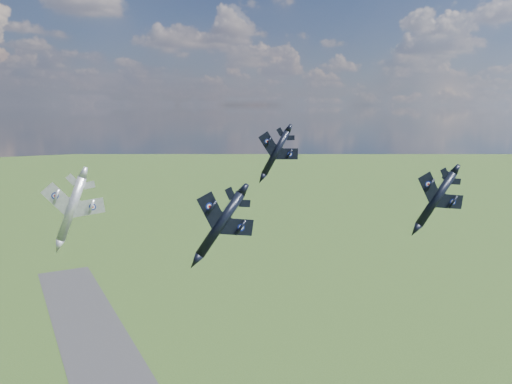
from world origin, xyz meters
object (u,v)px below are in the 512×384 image
jet_right_navy (436,199)px  jet_high_navy (276,153)px  jet_lead_navy (220,224)px  jet_left_silver (71,209)px

jet_right_navy → jet_high_navy: 34.04m
jet_lead_navy → jet_right_navy: 34.29m
jet_high_navy → jet_left_silver: 42.11m
jet_lead_navy → jet_high_navy: size_ratio=1.01×
jet_right_navy → jet_lead_navy: bearing=-172.5°
jet_lead_navy → jet_left_silver: (-16.63, 16.08, 0.75)m
jet_left_silver → jet_high_navy: bearing=24.2°
jet_right_navy → jet_high_navy: jet_high_navy is taller
jet_high_navy → jet_left_silver: (-40.41, -10.45, -5.53)m
jet_right_navy → jet_left_silver: size_ratio=0.97×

